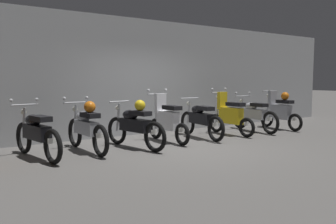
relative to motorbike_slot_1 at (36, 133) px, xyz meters
The scene contains 10 objects.
ground_plane 3.22m from the motorbike_slot_1, 12.71° to the right, with size 80.00×80.00×0.00m, color #565451.
back_wall 3.68m from the motorbike_slot_1, 27.89° to the left, with size 16.26×0.30×3.18m, color #9EA0A3.
motorbike_slot_1 is the anchor object (origin of this frame).
motorbike_slot_2 1.04m from the motorbike_slot_1, ahead, with size 0.59×1.95×1.15m.
motorbike_slot_3 2.07m from the motorbike_slot_1, ahead, with size 0.62×1.93×1.08m.
motorbike_slot_4 3.10m from the motorbike_slot_1, ahead, with size 0.59×1.68×1.29m.
motorbike_slot_5 4.13m from the motorbike_slot_1, ahead, with size 0.56×1.95×1.03m.
motorbike_slot_6 5.16m from the motorbike_slot_1, ahead, with size 0.59×1.68×1.29m.
motorbike_slot_7 6.20m from the motorbike_slot_1, ahead, with size 0.59×1.95×1.15m.
motorbike_slot_8 7.23m from the motorbike_slot_1, ahead, with size 0.56×1.68×1.18m.
Camera 1 is at (-4.76, -6.24, 1.53)m, focal length 37.38 mm.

